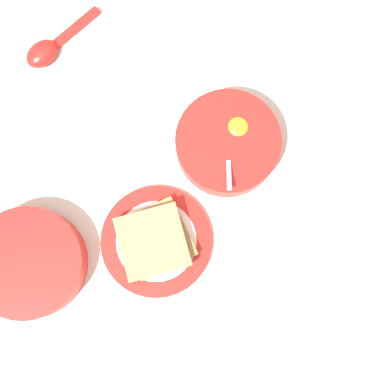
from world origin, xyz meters
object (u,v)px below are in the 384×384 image
object	(u,v)px
egg_bowl	(228,143)
toast_plate	(156,241)
toast_sandwich	(155,240)
congee_bowl	(29,263)
soup_spoon	(49,49)

from	to	relation	value
egg_bowl	toast_plate	world-z (taller)	egg_bowl
toast_sandwich	congee_bowl	size ratio (longest dim) A/B	0.78
toast_plate	toast_sandwich	xyz separation A→B (m)	(-0.00, 0.00, 0.02)
soup_spoon	toast_sandwich	bearing A→B (deg)	-61.43
egg_bowl	toast_sandwich	bearing A→B (deg)	-127.61
egg_bowl	toast_sandwich	xyz separation A→B (m)	(-0.12, -0.16, 0.00)
egg_bowl	toast_plate	distance (m)	0.20
soup_spoon	congee_bowl	world-z (taller)	congee_bowl
egg_bowl	congee_bowl	size ratio (longest dim) A/B	0.97
toast_plate	toast_sandwich	distance (m)	0.02
toast_plate	soup_spoon	bearing A→B (deg)	118.76
congee_bowl	toast_plate	bearing A→B (deg)	9.16
toast_sandwich	soup_spoon	world-z (taller)	toast_sandwich
toast_sandwich	soup_spoon	size ratio (longest dim) A/B	1.02
toast_plate	soup_spoon	xyz separation A→B (m)	(-0.18, 0.33, 0.01)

